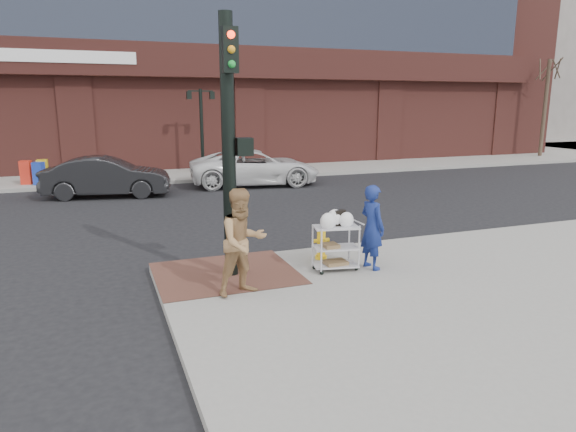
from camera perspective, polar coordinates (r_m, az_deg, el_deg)
name	(u,v)px	position (r m, az deg, el deg)	size (l,w,h in m)	color
ground	(268,291)	(9.92, -2.25, -8.38)	(220.00, 220.00, 0.00)	black
sidewalk_far	(289,144)	(43.75, 0.06, 8.00)	(65.00, 36.00, 0.15)	gray
brick_curb_ramp	(226,273)	(10.53, -6.93, -6.30)	(2.80, 2.40, 0.01)	brown
filler_block	(503,51)	(63.72, 22.80, 16.53)	(14.00, 20.00, 18.00)	slate
bare_tree_a	(550,57)	(37.03, 27.12, 15.45)	(1.80, 1.80, 7.20)	#382B21
lamp_post	(201,122)	(25.30, -9.59, 10.29)	(1.32, 0.22, 4.00)	black
traffic_signal_pole	(230,140)	(9.90, -6.47, 8.36)	(0.61, 0.51, 5.00)	black
woman_blue	(372,227)	(10.68, 9.34, -1.22)	(0.64, 0.42, 1.76)	navy
pedestrian_tan	(243,242)	(9.14, -5.04, -2.90)	(0.94, 0.73, 1.93)	#9D754A
sedan_dark	(107,177)	(20.70, -19.49, 4.12)	(1.62, 4.64, 1.53)	black
minivan_white	(255,167)	(22.35, -3.70, 5.41)	(2.57, 5.57, 1.55)	silver
utility_cart	(336,243)	(10.54, 5.32, -3.04)	(0.98, 0.67, 1.25)	#B5B5BA
fire_hydrant	(321,241)	(11.31, 3.71, -2.80)	(0.37, 0.26, 0.79)	yellow
newsbox_red	(26,172)	(24.30, -27.08, 4.33)	(0.42, 0.38, 0.99)	red
newsbox_yellow	(43,171)	(24.34, -25.58, 4.50)	(0.42, 0.38, 1.00)	gold
newsbox_blue	(39,174)	(23.86, -25.94, 4.27)	(0.40, 0.36, 0.95)	#1935A5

